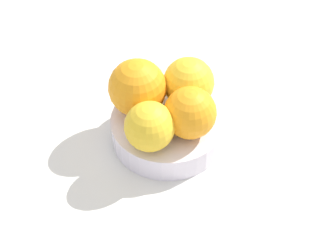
{
  "coord_description": "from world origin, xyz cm",
  "views": [
    {
      "loc": [
        44.96,
        4.68,
        49.45
      ],
      "look_at": [
        0.0,
        0.0,
        2.21
      ],
      "focal_mm": 50.72,
      "sensor_mm": 36.0,
      "label": 1
    }
  ],
  "objects": [
    {
      "name": "orange_in_bowl_0",
      "position": [
        -3.65,
        2.43,
        7.19
      ],
      "size": [
        7.01,
        7.01,
        7.01
      ],
      "primitive_type": "sphere",
      "color": "yellow",
      "rests_on": "fruit_bowl"
    },
    {
      "name": "orange_in_bowl_1",
      "position": [
        4.78,
        -1.8,
        6.89
      ],
      "size": [
        6.43,
        6.43,
        6.43
      ],
      "primitive_type": "sphere",
      "color": "yellow",
      "rests_on": "fruit_bowl"
    },
    {
      "name": "ground_plane",
      "position": [
        0.0,
        0.0,
        -1.0
      ],
      "size": [
        110.0,
        110.0,
        2.0
      ],
      "primitive_type": "cube",
      "color": "silver"
    },
    {
      "name": "orange_in_bowl_2",
      "position": [
        -1.44,
        -4.23,
        7.59
      ],
      "size": [
        7.83,
        7.83,
        7.83
      ],
      "primitive_type": "sphere",
      "color": "orange",
      "rests_on": "fruit_bowl"
    },
    {
      "name": "orange_in_bowl_3",
      "position": [
        2.05,
        3.05,
        7.09
      ],
      "size": [
        6.82,
        6.82,
        6.82
      ],
      "primitive_type": "sphere",
      "color": "orange",
      "rests_on": "fruit_bowl"
    },
    {
      "name": "fruit_bowl",
      "position": [
        0.0,
        0.0,
        1.74
      ],
      "size": [
        15.71,
        15.71,
        3.68
      ],
      "color": "silver",
      "rests_on": "ground_plane"
    }
  ]
}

